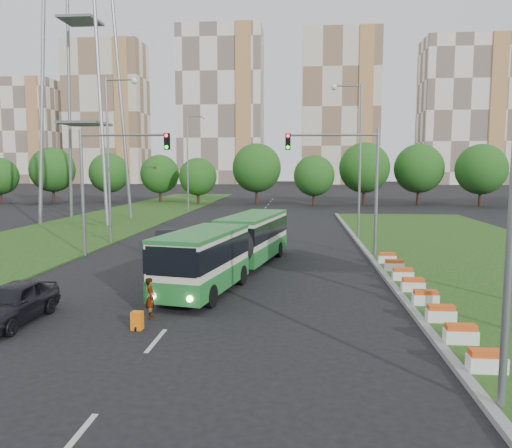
# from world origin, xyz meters

# --- Properties ---
(ground) EXTENTS (360.00, 360.00, 0.00)m
(ground) POSITION_xyz_m (0.00, 0.00, 0.00)
(ground) COLOR black
(ground) RESTS_ON ground
(grass_median) EXTENTS (14.00, 60.00, 0.15)m
(grass_median) POSITION_xyz_m (13.00, 8.00, 0.07)
(grass_median) COLOR #1E4714
(grass_median) RESTS_ON ground
(median_kerb) EXTENTS (0.30, 60.00, 0.18)m
(median_kerb) POSITION_xyz_m (6.05, 8.00, 0.09)
(median_kerb) COLOR gray
(median_kerb) RESTS_ON ground
(left_verge) EXTENTS (12.00, 110.00, 0.10)m
(left_verge) POSITION_xyz_m (-18.00, 25.00, 0.05)
(left_verge) COLOR #1E4714
(left_verge) RESTS_ON ground
(lane_markings) EXTENTS (0.20, 100.00, 0.01)m
(lane_markings) POSITION_xyz_m (-3.00, 20.00, 0.00)
(lane_markings) COLOR #B2B2AB
(lane_markings) RESTS_ON ground
(flower_planters) EXTENTS (1.10, 15.90, 0.60)m
(flower_planters) POSITION_xyz_m (6.70, -0.30, 0.45)
(flower_planters) COLOR white
(flower_planters) RESTS_ON grass_median
(traffic_mast_median) EXTENTS (5.76, 0.32, 8.00)m
(traffic_mast_median) POSITION_xyz_m (4.78, 10.00, 5.35)
(traffic_mast_median) COLOR gray
(traffic_mast_median) RESTS_ON ground
(traffic_mast_left) EXTENTS (5.76, 0.32, 8.00)m
(traffic_mast_left) POSITION_xyz_m (-10.38, 9.00, 5.35)
(traffic_mast_left) COLOR gray
(traffic_mast_left) RESTS_ON ground
(street_lamps) EXTENTS (36.00, 60.00, 12.00)m
(street_lamps) POSITION_xyz_m (-3.00, 10.00, 6.00)
(street_lamps) COLOR gray
(street_lamps) RESTS_ON ground
(tree_line) EXTENTS (120.00, 8.00, 9.00)m
(tree_line) POSITION_xyz_m (10.00, 55.00, 4.50)
(tree_line) COLOR #1A5115
(tree_line) RESTS_ON ground
(apartment_tower_west) EXTENTS (26.00, 15.00, 48.00)m
(apartment_tower_west) POSITION_xyz_m (-65.00, 150.00, 24.00)
(apartment_tower_west) COLOR beige
(apartment_tower_west) RESTS_ON ground
(apartment_tower_cwest) EXTENTS (28.00, 15.00, 52.00)m
(apartment_tower_cwest) POSITION_xyz_m (-25.00, 150.00, 26.00)
(apartment_tower_cwest) COLOR white
(apartment_tower_cwest) RESTS_ON ground
(apartment_tower_ceast) EXTENTS (25.00, 15.00, 50.00)m
(apartment_tower_ceast) POSITION_xyz_m (15.00, 150.00, 25.00)
(apartment_tower_ceast) COLOR beige
(apartment_tower_ceast) RESTS_ON ground
(apartment_tower_east) EXTENTS (27.00, 15.00, 47.00)m
(apartment_tower_east) POSITION_xyz_m (55.00, 150.00, 23.50)
(apartment_tower_east) COLOR white
(apartment_tower_east) RESTS_ON ground
(midrise_west) EXTENTS (22.00, 14.00, 36.00)m
(midrise_west) POSITION_xyz_m (-95.00, 150.00, 18.00)
(midrise_west) COLOR white
(midrise_west) RESTS_ON ground
(articulated_bus) EXTENTS (2.35, 15.06, 2.48)m
(articulated_bus) POSITION_xyz_m (-1.89, 4.22, 1.52)
(articulated_bus) COLOR beige
(articulated_bus) RESTS_ON ground
(car_left_near) EXTENTS (1.82, 4.41, 1.49)m
(car_left_near) POSITION_xyz_m (-8.72, -4.60, 0.75)
(car_left_near) COLOR black
(car_left_near) RESTS_ON ground
(car_left_far) EXTENTS (2.71, 4.37, 1.36)m
(car_left_far) POSITION_xyz_m (-7.36, 11.67, 0.68)
(car_left_far) COLOR black
(car_left_far) RESTS_ON ground
(pedestrian) EXTENTS (0.54, 0.65, 1.54)m
(pedestrian) POSITION_xyz_m (-3.90, -3.60, 0.77)
(pedestrian) COLOR gray
(pedestrian) RESTS_ON ground
(shopping_trolley) EXTENTS (0.38, 0.40, 0.64)m
(shopping_trolley) POSITION_xyz_m (-3.96, -4.98, 0.32)
(shopping_trolley) COLOR orange
(shopping_trolley) RESTS_ON ground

